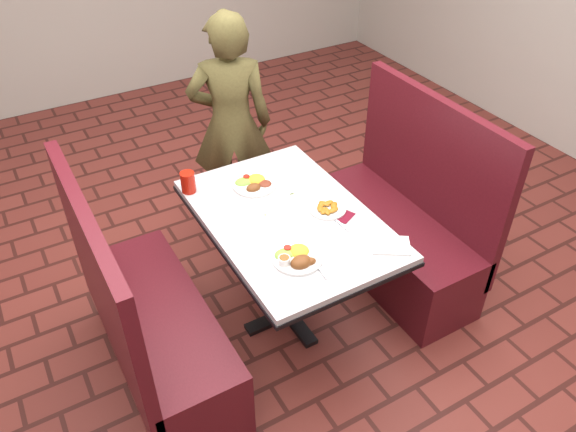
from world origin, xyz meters
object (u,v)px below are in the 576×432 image
object	(u,v)px
booth_bench_left	(152,329)
booth_bench_right	(399,230)
dining_table	(288,230)
red_tumbler	(188,182)
far_dinner_plate	(254,182)
near_dinner_plate	(297,256)
diner_person	(231,125)
plantain_plate	(328,208)

from	to	relation	value
booth_bench_left	booth_bench_right	distance (m)	1.60
dining_table	red_tumbler	bearing A→B (deg)	127.67
booth_bench_left	far_dinner_plate	size ratio (longest dim) A/B	4.90
dining_table	near_dinner_plate	size ratio (longest dim) A/B	5.00
diner_person	red_tumbler	xyz separation A→B (m)	(-0.53, -0.57, 0.06)
booth_bench_left	far_dinner_plate	distance (m)	0.95
booth_bench_right	plantain_plate	size ratio (longest dim) A/B	6.08
booth_bench_left	dining_table	bearing A→B (deg)	0.00
far_dinner_plate	plantain_plate	bearing A→B (deg)	-59.64
booth_bench_left	near_dinner_plate	distance (m)	0.86
booth_bench_left	red_tumbler	world-z (taller)	booth_bench_left
booth_bench_left	red_tumbler	xyz separation A→B (m)	(0.44, 0.47, 0.48)
diner_person	near_dinner_plate	distance (m)	1.38
red_tumbler	booth_bench_right	bearing A→B (deg)	-21.93
dining_table	far_dinner_plate	distance (m)	0.36
booth_bench_left	far_dinner_plate	xyz separation A→B (m)	(0.77, 0.34, 0.44)
dining_table	booth_bench_left	size ratio (longest dim) A/B	1.01
diner_person	plantain_plate	distance (m)	1.10
booth_bench_right	near_dinner_plate	bearing A→B (deg)	-161.41
dining_table	far_dinner_plate	size ratio (longest dim) A/B	4.95
diner_person	far_dinner_plate	bearing A→B (deg)	97.83
diner_person	far_dinner_plate	world-z (taller)	diner_person
dining_table	diner_person	distance (m)	1.06
booth_bench_right	far_dinner_plate	size ratio (longest dim) A/B	4.90
far_dinner_plate	plantain_plate	xyz separation A→B (m)	(0.23, -0.40, -0.01)
near_dinner_plate	far_dinner_plate	bearing A→B (deg)	80.53
diner_person	booth_bench_right	bearing A→B (deg)	144.31
plantain_plate	red_tumbler	xyz separation A→B (m)	(-0.57, 0.52, 0.05)
dining_table	red_tumbler	world-z (taller)	red_tumbler
near_dinner_plate	plantain_plate	bearing A→B (deg)	37.03
near_dinner_plate	diner_person	bearing A→B (deg)	77.57
dining_table	booth_bench_right	distance (m)	0.86
diner_person	far_dinner_plate	xyz separation A→B (m)	(-0.19, -0.70, 0.02)
booth_bench_right	diner_person	bearing A→B (deg)	121.35
diner_person	red_tumbler	size ratio (longest dim) A/B	12.62
booth_bench_left	far_dinner_plate	world-z (taller)	booth_bench_left
booth_bench_right	far_dinner_plate	distance (m)	0.99
far_dinner_plate	plantain_plate	size ratio (longest dim) A/B	1.24
diner_person	plantain_plate	world-z (taller)	diner_person
near_dinner_plate	dining_table	bearing A→B (deg)	67.07
booth_bench_left	diner_person	bearing A→B (deg)	47.14
far_dinner_plate	plantain_plate	world-z (taller)	far_dinner_plate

